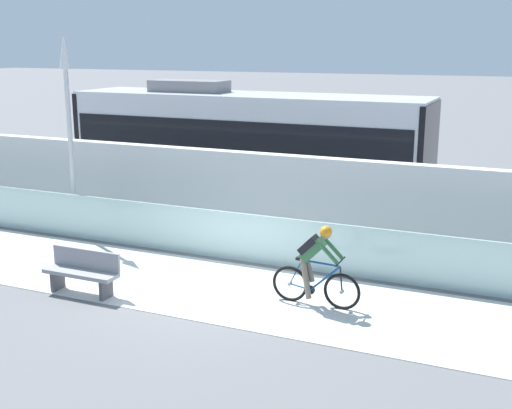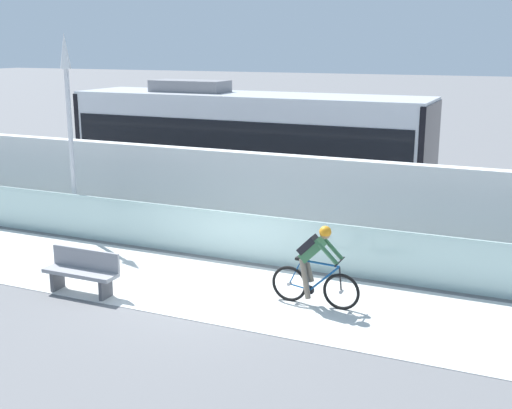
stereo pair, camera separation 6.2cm
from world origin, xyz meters
The scene contains 10 objects.
ground_plane centered at (0.00, 0.00, 0.00)m, with size 200.00×200.00×0.00m, color slate.
bike_path_deck centered at (0.00, 0.00, 0.01)m, with size 32.00×3.20×0.01m, color silver.
glass_parapet centered at (0.00, 1.85, 0.57)m, with size 32.00×0.05×1.14m, color silver.
concrete_barrier_wall centered at (0.00, 3.65, 1.12)m, with size 32.00×0.36×2.24m, color silver.
tram_rail_near centered at (0.00, 6.13, 0.00)m, with size 32.00×0.08×0.01m, color #595654.
tram_rail_far centered at (0.00, 7.57, 0.00)m, with size 32.00×0.08×0.01m, color #595654.
tram centered at (-2.29, 6.85, 1.89)m, with size 11.06×2.54×3.81m.
cyclist_on_bike centered at (2.27, 0.00, 0.80)m, with size 1.77×0.58×1.61m.
lamp_post_antenna centered at (-5.14, 2.15, 3.29)m, with size 0.28×0.28×5.20m.
bench centered at (-2.21, -1.29, 0.48)m, with size 1.60×0.45×0.89m.
Camera 1 is at (5.98, -11.26, 4.89)m, focal length 45.90 mm.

